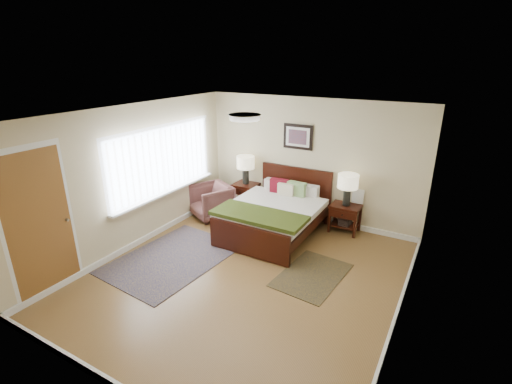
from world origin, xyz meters
The scene contains 18 objects.
floor centered at (0.00, 0.00, 0.00)m, with size 5.00×5.00×0.00m, color brown.
back_wall centered at (0.00, 2.50, 1.25)m, with size 4.50×0.04×2.50m, color #C9BB92.
front_wall centered at (0.00, -2.50, 1.25)m, with size 4.50×0.04×2.50m, color #C9BB92.
left_wall centered at (-2.25, 0.00, 1.25)m, with size 0.04×5.00×2.50m, color #C9BB92.
right_wall centered at (2.25, 0.00, 1.25)m, with size 0.04×5.00×2.50m, color #C9BB92.
ceiling centered at (0.00, 0.00, 2.50)m, with size 4.50×5.00×0.02m, color white.
window centered at (-2.20, 0.70, 1.38)m, with size 0.11×2.72×1.32m.
door centered at (-2.23, -1.75, 1.07)m, with size 0.06×1.00×2.18m.
ceil_fixture centered at (0.00, 0.00, 2.47)m, with size 0.44×0.44×0.08m.
bed centered at (-0.27, 1.51, 0.50)m, with size 1.66×2.00×1.08m.
wall_art centered at (-0.27, 2.47, 1.72)m, with size 0.62×0.05×0.50m.
nightstand_left centered at (-1.37, 2.25, 0.48)m, with size 0.51×0.46×0.61m.
nightstand_right centered at (0.87, 2.26, 0.34)m, with size 0.55×0.42×0.55m.
lamp_left centered at (-1.37, 2.27, 1.05)m, with size 0.38×0.38×0.61m.
lamp_right centered at (0.87, 2.27, 0.99)m, with size 0.38×0.38×0.61m.
armchair centered at (-1.80, 1.57, 0.35)m, with size 0.75×0.77×0.70m, color brown.
rug_persian centered at (-1.35, -0.19, 0.01)m, with size 1.51×2.14×0.01m, color #0C103E.
rug_navy centered at (0.90, 0.50, 0.01)m, with size 0.87×1.31×0.01m, color black.
Camera 1 is at (2.60, -4.28, 3.24)m, focal length 26.00 mm.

